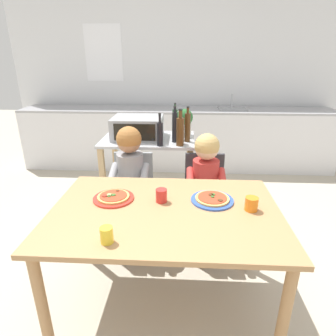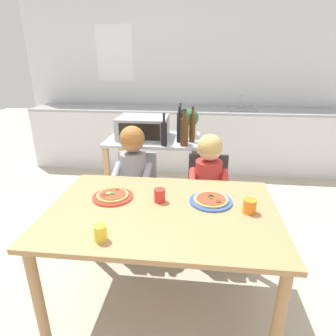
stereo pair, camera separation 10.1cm
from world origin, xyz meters
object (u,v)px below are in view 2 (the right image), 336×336
at_px(pizza_plate_red_rimmed, 113,196).
at_px(dining_table, 163,223).
at_px(dining_chair_left, 136,191).
at_px(child_in_red_shirt, 208,180).
at_px(pizza_plate_blue_rimmed, 211,200).
at_px(bottle_tall_green_wine, 164,133).
at_px(dining_chair_right, 207,194).
at_px(bottle_clear_vinegar, 192,127).
at_px(drinking_cup_yellow, 100,233).
at_px(kitchen_island_cart, 154,165).
at_px(drinking_cup_orange, 250,206).
at_px(drinking_cup_red, 160,195).
at_px(child_in_grey_shirt, 132,173).
at_px(bottle_dark_olive_oil, 184,131).
at_px(potted_herb_plant, 190,122).
at_px(bottle_squat_spirits, 179,127).
at_px(bottle_slim_sauce, 180,124).
at_px(toaster_oven, 143,127).

bearing_deg(pizza_plate_red_rimmed, dining_table, -18.43).
distance_m(dining_chair_left, child_in_red_shirt, 0.67).
height_order(child_in_red_shirt, pizza_plate_blue_rimmed, child_in_red_shirt).
xyz_separation_m(bottle_tall_green_wine, dining_chair_right, (0.40, -0.18, -0.49)).
xyz_separation_m(bottle_clear_vinegar, dining_table, (-0.14, -1.11, -0.34)).
bearing_deg(drinking_cup_yellow, pizza_plate_red_rimmed, 99.44).
height_order(kitchen_island_cart, drinking_cup_orange, kitchen_island_cart).
xyz_separation_m(dining_chair_left, drinking_cup_red, (0.31, -0.68, 0.32)).
distance_m(dining_chair_right, child_in_grey_shirt, 0.68).
bearing_deg(bottle_tall_green_wine, child_in_red_shirt, -36.56).
xyz_separation_m(bottle_dark_olive_oil, dining_chair_right, (0.22, -0.20, -0.52)).
xyz_separation_m(pizza_plate_red_rimmed, drinking_cup_red, (0.31, -0.02, 0.03)).
distance_m(potted_herb_plant, dining_table, 1.38).
height_order(dining_chair_left, drinking_cup_orange, drinking_cup_orange).
relative_size(child_in_grey_shirt, pizza_plate_red_rimmed, 4.09).
bearing_deg(drinking_cup_yellow, bottle_squat_spirits, 78.72).
bearing_deg(bottle_slim_sauce, dining_table, -90.74).
bearing_deg(toaster_oven, child_in_grey_shirt, -89.35).
height_order(child_in_red_shirt, pizza_plate_red_rimmed, child_in_red_shirt).
bearing_deg(bottle_squat_spirits, bottle_tall_green_wine, -134.54).
relative_size(bottle_slim_sauce, pizza_plate_blue_rimmed, 1.27).
height_order(pizza_plate_blue_rimmed, drinking_cup_yellow, drinking_cup_yellow).
bearing_deg(bottle_clear_vinegar, toaster_oven, 167.32).
xyz_separation_m(bottle_dark_olive_oil, dining_chair_left, (-0.41, -0.20, -0.52)).
xyz_separation_m(child_in_red_shirt, drinking_cup_orange, (0.22, -0.64, 0.12)).
distance_m(dining_chair_left, pizza_plate_blue_rimmed, 0.95).
distance_m(toaster_oven, dining_chair_left, 0.66).
bearing_deg(pizza_plate_blue_rimmed, dining_chair_right, 90.02).
height_order(bottle_clear_vinegar, dining_chair_right, bottle_clear_vinegar).
bearing_deg(pizza_plate_red_rimmed, bottle_slim_sauce, 71.82).
bearing_deg(pizza_plate_blue_rimmed, toaster_oven, 120.30).
distance_m(toaster_oven, bottle_tall_green_wine, 0.35).
distance_m(child_in_red_shirt, pizza_plate_red_rimmed, 0.84).
bearing_deg(drinking_cup_red, bottle_slim_sauce, 87.61).
distance_m(bottle_tall_green_wine, child_in_grey_shirt, 0.46).
relative_size(toaster_oven, potted_herb_plant, 1.78).
height_order(potted_herb_plant, dining_chair_right, potted_herb_plant).
bearing_deg(child_in_red_shirt, dining_chair_right, 90.00).
bearing_deg(bottle_squat_spirits, child_in_grey_shirt, -130.16).
xyz_separation_m(child_in_red_shirt, drinking_cup_red, (-0.32, -0.56, 0.12)).
bearing_deg(kitchen_island_cart, child_in_grey_shirt, -100.07).
bearing_deg(pizza_plate_red_rimmed, bottle_dark_olive_oil, 64.49).
relative_size(potted_herb_plant, child_in_grey_shirt, 0.25).
bearing_deg(potted_herb_plant, child_in_red_shirt, -74.48).
bearing_deg(drinking_cup_orange, bottle_dark_olive_oil, 114.88).
relative_size(child_in_red_shirt, drinking_cup_yellow, 11.94).
bearing_deg(drinking_cup_yellow, drinking_cup_orange, 24.92).
bearing_deg(toaster_oven, dining_table, -74.08).
height_order(bottle_slim_sauce, bottle_squat_spirits, bottle_slim_sauce).
height_order(kitchen_island_cart, toaster_oven, toaster_oven).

